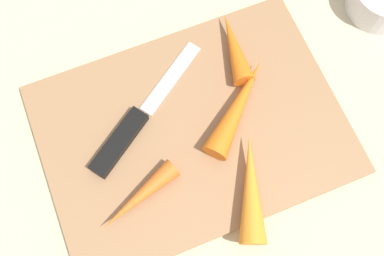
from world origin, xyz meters
name	(u,v)px	position (x,y,z in m)	size (l,w,h in m)	color
ground_plane	(192,131)	(0.00, 0.00, 0.00)	(1.40, 1.40, 0.00)	#C6B793
cutting_board	(192,130)	(0.00, 0.00, 0.01)	(0.36, 0.26, 0.01)	#99704C
knife	(126,133)	(-0.08, 0.02, 0.02)	(0.18, 0.13, 0.01)	#B7B7BC
carrot_short	(139,197)	(-0.09, -0.06, 0.02)	(0.02, 0.02, 0.10)	orange
carrot_shortest	(234,47)	(0.09, 0.08, 0.03)	(0.03, 0.03, 0.10)	orange
carrot_long	(251,188)	(0.03, -0.10, 0.03)	(0.03, 0.03, 0.12)	orange
carrot_longest	(239,108)	(0.06, 0.00, 0.03)	(0.03, 0.03, 0.13)	orange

